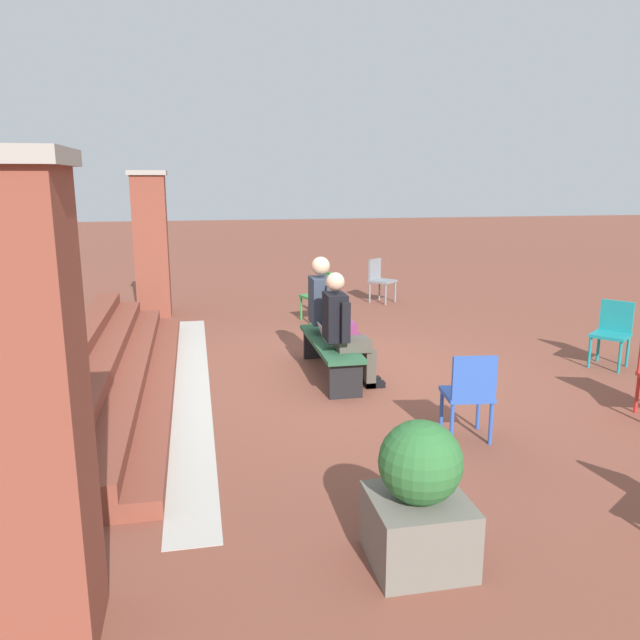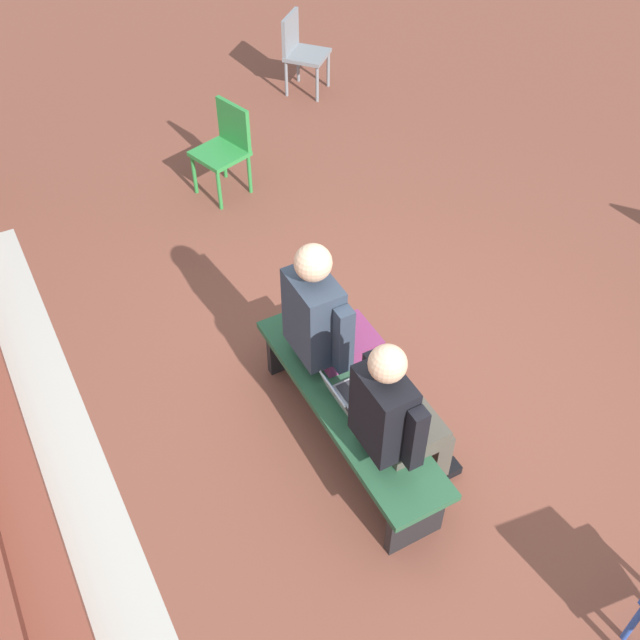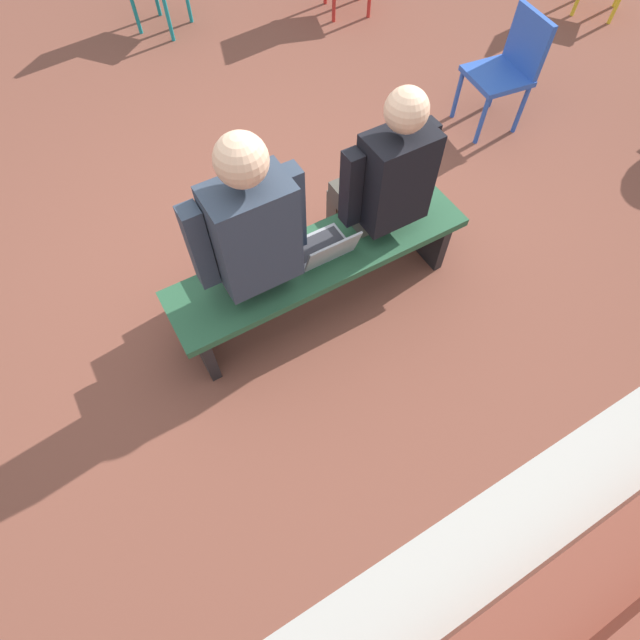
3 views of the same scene
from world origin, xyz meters
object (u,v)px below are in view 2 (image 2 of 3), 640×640
plastic_chair_far_right (226,144)px  person_adult (329,324)px  bench (348,409)px  plastic_chair_near_bench_left (300,49)px  laptop (349,398)px  person_student (398,418)px

plastic_chair_far_right → person_adult: bearing=171.3°
bench → plastic_chair_near_bench_left: plastic_chair_near_bench_left is taller
laptop → bench: bearing=-28.2°
bench → plastic_chair_far_right: plastic_chair_far_right is taller
laptop → plastic_chair_far_right: 3.11m
person_student → plastic_chair_near_bench_left: (4.86, -1.88, -0.24)m
bench → laptop: bearing=151.8°
plastic_chair_far_right → plastic_chair_near_bench_left: 2.01m
person_student → bench: bearing=8.9°
laptop → plastic_chair_near_bench_left: size_ratio=0.38×
person_student → laptop: bearing=11.1°
plastic_chair_far_right → plastic_chair_near_bench_left: bearing=-46.9°
plastic_chair_far_right → plastic_chair_near_bench_left: size_ratio=1.00×
bench → plastic_chair_far_right: bearing=-8.9°
person_adult → plastic_chair_near_bench_left: (4.04, -1.87, -0.27)m
bench → plastic_chair_far_right: 3.09m
plastic_chair_far_right → plastic_chair_near_bench_left: same height
bench → person_student: bearing=-171.1°
laptop → plastic_chair_near_bench_left: bearing=-23.8°
bench → person_student: person_student is taller
bench → laptop: 0.15m
bench → person_student: (-0.43, -0.07, 0.36)m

